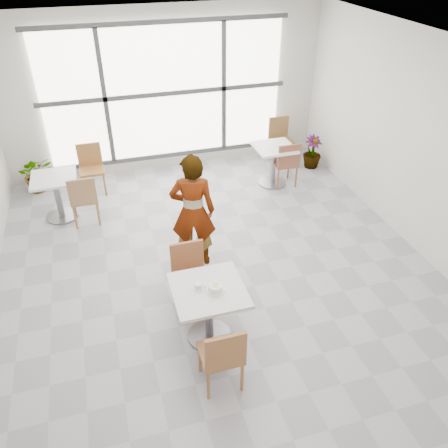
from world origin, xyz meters
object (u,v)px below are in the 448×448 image
object	(u,v)px
plant_left	(36,174)
bg_table_left	(57,192)
chair_near	(223,354)
bg_chair_right_near	(286,162)
chair_far	(189,271)
main_table	(209,304)
bg_table_right	(273,160)
bg_chair_left_near	(84,197)
bg_chair_left_far	(91,165)
coffee_cup	(198,286)
oatmeal_bowl	(216,288)
bg_chair_right_far	(280,136)
plant_right	(312,152)
person	(193,212)

from	to	relation	value
plant_left	bg_table_left	bearing A→B (deg)	-70.24
chair_near	plant_left	distance (m)	5.44
bg_chair_right_near	chair_far	bearing A→B (deg)	46.70
main_table	bg_table_right	size ratio (longest dim) A/B	1.07
main_table	bg_chair_left_near	distance (m)	3.18
bg_table_left	bg_chair_left_far	xyz separation A→B (m)	(0.58, 0.80, 0.01)
chair_near	bg_chair_left_near	bearing A→B (deg)	-71.40
chair_far	coffee_cup	world-z (taller)	chair_far
bg_chair_left_far	chair_near	bearing A→B (deg)	-77.58
main_table	bg_table_left	distance (m)	3.66
oatmeal_bowl	bg_chair_left_near	bearing A→B (deg)	114.28
oatmeal_bowl	bg_chair_left_far	world-z (taller)	bg_chair_left_far
chair_near	bg_table_right	bearing A→B (deg)	-118.15
main_table	coffee_cup	distance (m)	0.28
bg_chair_left_near	bg_chair_right_far	xyz separation A→B (m)	(3.92, 1.39, 0.00)
main_table	bg_chair_right_far	bearing A→B (deg)	58.39
bg_table_left	coffee_cup	bearing A→B (deg)	-63.81
coffee_cup	plant_right	distance (m)	4.95
chair_far	bg_chair_right_far	bearing A→B (deg)	53.28
main_table	bg_table_right	bearing A→B (deg)	57.56
chair_far	bg_chair_left_far	distance (m)	3.55
bg_table_left	plant_left	world-z (taller)	bg_table_left
bg_chair_left_far	bg_chair_right_near	size ratio (longest dim) A/B	1.00
bg_table_right	oatmeal_bowl	bearing A→B (deg)	-121.20
person	bg_chair_right_near	world-z (taller)	person
main_table	chair_far	size ratio (longest dim) A/B	0.92
chair_far	person	xyz separation A→B (m)	(0.25, 0.81, 0.35)
chair_near	bg_chair_left_near	size ratio (longest dim) A/B	1.00
oatmeal_bowl	person	bearing A→B (deg)	85.98
chair_far	bg_table_right	size ratio (longest dim) A/B	1.16
bg_chair_right_near	oatmeal_bowl	bearing A→B (deg)	55.30
person	bg_table_left	distance (m)	2.60
chair_far	plant_left	distance (m)	4.19
coffee_cup	bg_table_right	size ratio (longest dim) A/B	0.21
coffee_cup	bg_chair_left_near	world-z (taller)	bg_chair_left_near
bg_table_left	plant_right	world-z (taller)	bg_table_left
main_table	bg_chair_right_far	xyz separation A→B (m)	(2.65, 4.30, -0.02)
plant_left	plant_right	bearing A→B (deg)	-6.17
oatmeal_bowl	bg_chair_left_far	distance (m)	4.27
chair_near	plant_right	distance (m)	5.50
chair_near	plant_right	xyz separation A→B (m)	(3.17, 4.48, -0.18)
bg_chair_left_near	bg_chair_left_far	bearing A→B (deg)	-98.62
chair_near	bg_chair_left_far	world-z (taller)	same
oatmeal_bowl	bg_table_right	distance (m)	3.98
bg_chair_left_far	plant_left	xyz separation A→B (m)	(-0.97, 0.28, -0.17)
oatmeal_bowl	chair_far	bearing A→B (deg)	101.45
bg_chair_right_far	plant_right	bearing A→B (deg)	-48.28
bg_table_right	plant_left	bearing A→B (deg)	166.71
coffee_cup	bg_chair_right_near	distance (m)	3.97
bg_table_right	chair_near	bearing A→B (deg)	-118.15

